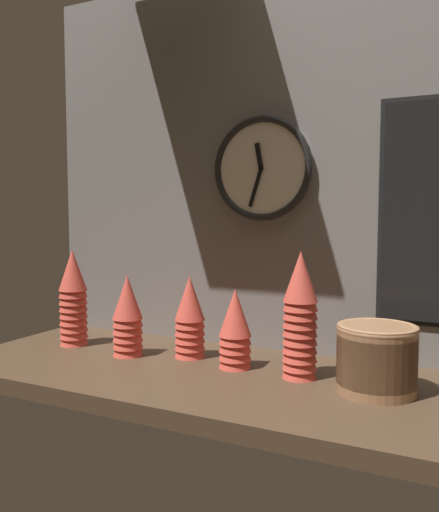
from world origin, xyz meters
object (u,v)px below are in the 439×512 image
at_px(cup_stack_far_left, 73,297).
at_px(wall_clock, 262,169).
at_px(cup_stack_center_right, 300,315).
at_px(cup_stack_center_left, 190,317).
at_px(cup_stack_center, 235,328).
at_px(bowl_stack_right, 377,357).
at_px(cup_stack_left, 128,315).

xyz_separation_m(cup_stack_far_left, wall_clock, (0.51, 0.19, 0.36)).
xyz_separation_m(cup_stack_center_right, cup_stack_center_left, (-0.32, 0.04, -0.04)).
bearing_deg(cup_stack_center_right, cup_stack_center, 177.67).
relative_size(bowl_stack_right, wall_clock, 0.60).
distance_m(cup_stack_left, cup_stack_center, 0.31).
xyz_separation_m(cup_stack_center_left, cup_stack_center, (0.15, -0.04, -0.01)).
relative_size(cup_stack_center_right, cup_stack_center, 1.50).
relative_size(cup_stack_left, bowl_stack_right, 1.27).
distance_m(cup_stack_far_left, bowl_stack_right, 0.87).
relative_size(cup_stack_left, cup_stack_center, 1.10).
bearing_deg(cup_stack_left, bowl_stack_right, -0.50).
bearing_deg(cup_stack_far_left, cup_stack_left, -6.94).
xyz_separation_m(cup_stack_center_right, cup_stack_left, (-0.48, -0.02, -0.04)).
distance_m(cup_stack_center_right, cup_stack_far_left, 0.69).
height_order(cup_stack_center_right, wall_clock, wall_clock).
height_order(cup_stack_center_left, bowl_stack_right, cup_stack_center_left).
distance_m(bowl_stack_right, wall_clock, 0.60).
xyz_separation_m(cup_stack_far_left, cup_stack_left, (0.21, -0.03, -0.03)).
height_order(cup_stack_center, wall_clock, wall_clock).
relative_size(cup_stack_center_right, bowl_stack_right, 1.74).
bearing_deg(bowl_stack_right, cup_stack_far_left, 177.92).
distance_m(cup_stack_far_left, cup_stack_center, 0.52).
distance_m(cup_stack_center_left, cup_stack_left, 0.17).
distance_m(cup_stack_center_left, wall_clock, 0.45).
bearing_deg(bowl_stack_right, cup_stack_left, 179.50).
bearing_deg(bowl_stack_right, cup_stack_center_right, 172.33).
xyz_separation_m(bowl_stack_right, wall_clock, (-0.36, 0.22, 0.43)).
relative_size(cup_stack_far_left, wall_clock, 0.97).
relative_size(cup_stack_center_right, cup_stack_left, 1.37).
height_order(cup_stack_center_left, cup_stack_left, same).
bearing_deg(cup_stack_far_left, cup_stack_center_right, -0.60).
bearing_deg(cup_stack_center_left, cup_stack_center, -13.28).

